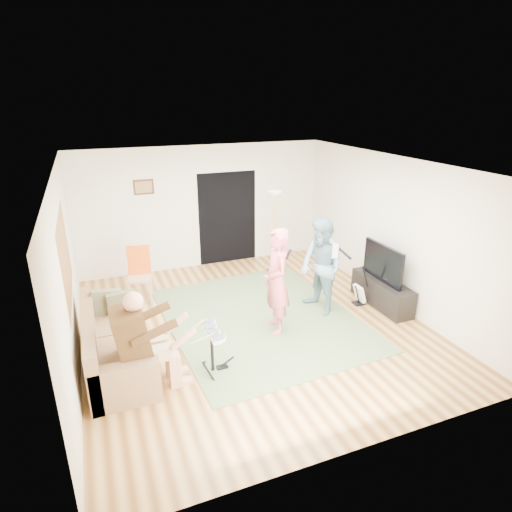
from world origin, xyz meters
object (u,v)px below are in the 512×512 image
Objects in this scene: drum_kit at (212,352)px; dining_chair at (140,282)px; guitarist at (321,267)px; tv_cabinet at (382,292)px; guitar_spare at (360,293)px; sofa at (112,349)px; singer at (276,282)px; torchiere_lamp at (275,218)px; television at (383,263)px.

drum_kit is 2.77m from dining_chair.
guitarist reaches higher than tv_cabinet.
guitar_spare is 0.40m from tv_cabinet.
guitarist is (2.30, 1.02, 0.56)m from drum_kit.
guitarist is 1.06m from guitar_spare.
singer is at bearing 1.38° from sofa.
singer is 1.98m from guitar_spare.
torchiere_lamp reaches higher than guitar_spare.
sofa is 2.04× the size of dining_chair.
tv_cabinet is at bearing -25.61° from guitar_spare.
guitarist is 2.26× the size of guitar_spare.
drum_kit is 2.58m from guitarist.
drum_kit is at bearing -162.42° from guitar_spare.
guitar_spare is at bearing 78.28° from guitarist.
torchiere_lamp is at bearing 112.61° from guitar_spare.
sofa is 2.15m from dining_chair.
guitarist is 1.17m from television.
singer is 1.26× the size of tv_cabinet.
drum_kit is 0.68× the size of dining_chair.
sofa is at bearing -177.94° from television.
guitarist is at bearing -89.86° from torchiere_lamp.
singer is 1.71× the size of dining_chair.
singer is at bearing 28.83° from drum_kit.
singer reaches higher than tv_cabinet.
drum_kit is 3.29m from guitar_spare.
tv_cabinet is 0.60m from television.
singer is 1.05m from guitarist.
guitarist is at bearing 170.00° from television.
tv_cabinet is at bearing -13.59° from dining_chair.
drum_kit is 0.67× the size of television.
sofa is 3.66m from guitarist.
guitar_spare is 2.43m from torchiere_lamp.
drum_kit is 0.40× the size of singer.
guitarist reaches higher than dining_chair.
guitarist is at bearing 24.04° from drum_kit.
dining_chair is 0.74× the size of tv_cabinet.
guitar_spare is at bearing -13.48° from dining_chair.
singer reaches higher than television.
television is (4.09, -1.88, 0.48)m from dining_chair.
television is (3.45, 0.82, 0.54)m from drum_kit.
singer is at bearing -177.19° from tv_cabinet.
drum_kit is at bearing -54.84° from singer.
drum_kit is at bearing -65.91° from dining_chair.
torchiere_lamp is at bearing 118.70° from tv_cabinet.
tv_cabinet is (0.36, -0.17, 0.03)m from guitar_spare.
dining_chair reaches higher than sofa.
torchiere_lamp is at bearing 17.27° from dining_chair.
torchiere_lamp is at bearing 117.69° from television.
guitar_spare is 0.55× the size of tv_cabinet.
guitar_spare is 4.14m from dining_chair.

